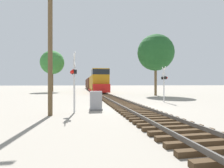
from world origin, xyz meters
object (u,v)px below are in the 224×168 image
at_px(crossing_signal_far, 164,80).
at_px(tree_mid_background, 52,63).
at_px(crossing_signal_near, 74,76).
at_px(relay_cabinet, 96,101).
at_px(tree_far_right, 156,53).
at_px(utility_pole, 50,43).
at_px(freight_train, 93,84).

height_order(crossing_signal_far, tree_mid_background, tree_mid_background).
relative_size(crossing_signal_near, relay_cabinet, 2.89).
distance_m(crossing_signal_near, relay_cabinet, 2.38).
height_order(crossing_signal_near, tree_far_right, tree_far_right).
height_order(utility_pole, tree_mid_background, tree_mid_background).
height_order(crossing_signal_near, relay_cabinet, crossing_signal_near).
bearing_deg(crossing_signal_near, relay_cabinet, 109.52).
xyz_separation_m(freight_train, tree_far_right, (8.10, -25.90, 4.84)).
relative_size(crossing_signal_near, tree_far_right, 0.40).
xyz_separation_m(freight_train, crossing_signal_far, (4.66, -35.53, 0.26)).
bearing_deg(crossing_signal_near, tree_far_right, 131.12).
relative_size(crossing_signal_near, crossing_signal_far, 1.07).
relative_size(freight_train, tree_mid_background, 4.92).
bearing_deg(tree_far_right, relay_cabinet, -127.72).
bearing_deg(tree_mid_background, crossing_signal_far, -60.25).
distance_m(crossing_signal_far, tree_far_right, 11.20).
bearing_deg(crossing_signal_far, utility_pole, 124.04).
bearing_deg(relay_cabinet, tree_far_right, 52.28).
xyz_separation_m(crossing_signal_far, relay_cabinet, (-7.23, -4.18, -1.56)).
distance_m(freight_train, crossing_signal_near, 40.71).
bearing_deg(freight_train, crossing_signal_far, -82.54).
bearing_deg(freight_train, relay_cabinet, -93.71).
xyz_separation_m(tree_far_right, tree_mid_background, (-18.06, 15.94, -0.03)).
relative_size(utility_pole, tree_mid_background, 0.85).
xyz_separation_m(relay_cabinet, utility_pole, (-2.77, -1.57, 3.54)).
distance_m(freight_train, relay_cabinet, 39.81).
distance_m(crossing_signal_far, relay_cabinet, 8.50).
bearing_deg(crossing_signal_near, utility_pole, -68.78).
height_order(crossing_signal_near, crossing_signal_far, crossing_signal_near).
height_order(crossing_signal_far, utility_pole, utility_pole).
bearing_deg(crossing_signal_near, freight_train, 165.16).
height_order(relay_cabinet, tree_far_right, tree_far_right).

